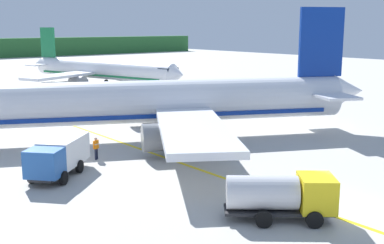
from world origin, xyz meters
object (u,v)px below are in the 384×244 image
Objects in this scene: airliner_foreground at (155,103)px; crew_supervisor at (74,143)px; crew_marshaller at (223,143)px; service_truck_baggage at (59,155)px; airliner_mid_apron at (100,70)px; crew_loader_right at (187,146)px; crew_loader_left at (96,146)px; service_truck_fuel at (282,195)px.

airliner_foreground is 22.47× the size of crew_supervisor.
service_truck_baggage is at bearing 165.83° from crew_marshaller.
airliner_foreground is 41.91m from airliner_mid_apron.
crew_loader_right reaches higher than crew_marshaller.
airliner_foreground reaches higher than airliner_mid_apron.
service_truck_baggage is at bearing -157.17° from airliner_foreground.
crew_marshaller is 0.98× the size of crew_loader_right.
service_truck_baggage is 12.87m from crew_marshaller.
crew_loader_left is (-8.50, 5.25, 0.04)m from crew_marshaller.
crew_loader_right is at bearing -13.01° from service_truck_baggage.
service_truck_fuel is at bearing -82.21° from crew_supervisor.
airliner_mid_apron is 5.78× the size of service_truck_baggage.
crew_marshaller is (6.62, 11.66, -0.39)m from service_truck_fuel.
service_truck_fuel is 13.42m from crew_marshaller.
service_truck_fuel is 3.25× the size of crew_supervisor.
crew_supervisor is (-9.24, 7.53, 0.02)m from crew_marshaller.
airliner_mid_apron is at bearing 68.86° from crew_loader_right.
airliner_foreground is 1.13× the size of airliner_mid_apron.
service_truck_fuel is at bearing -110.07° from airliner_mid_apron.
crew_marshaller is 3.13m from crew_loader_right.
service_truck_baggage is at bearing -121.93° from airliner_mid_apron.
crew_loader_left is 1.02× the size of crew_loader_right.
airliner_foreground is at bearing 22.83° from service_truck_baggage.
crew_loader_right is at bearing 73.92° from service_truck_fuel.
airliner_foreground reaches higher than service_truck_baggage.
service_truck_baggage is at bearing 111.56° from service_truck_fuel.
service_truck_baggage is at bearing -152.12° from crew_loader_left.
crew_loader_left is (3.98, 2.10, -0.40)m from service_truck_baggage.
crew_loader_right is 1.00× the size of crew_supervisor.
crew_marshaller is at bearing -83.19° from airliner_foreground.
crew_marshaller is (-14.76, -46.85, -1.84)m from airliner_mid_apron.
airliner_mid_apron is at bearing 67.97° from airliner_foreground.
crew_loader_left is at bearing 148.27° from crew_marshaller.
crew_supervisor is (-0.75, 2.28, -0.02)m from crew_loader_left.
airliner_foreground is 6.92× the size of service_truck_fuel.
airliner_foreground is 8.64m from crew_supervisor.
crew_supervisor is (3.23, 4.38, -0.42)m from service_truck_baggage.
airliner_mid_apron reaches higher than crew_supervisor.
service_truck_baggage is 3.50× the size of crew_marshaller.
airliner_foreground is 8.36m from crew_loader_left.
crew_loader_right is (-2.03, -7.04, -2.37)m from airliner_foreground.
crew_loader_right reaches higher than crew_supervisor.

